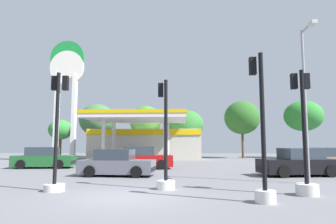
{
  "coord_description": "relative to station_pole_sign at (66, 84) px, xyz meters",
  "views": [
    {
      "loc": [
        2.0,
        -10.07,
        1.79
      ],
      "look_at": [
        0.72,
        14.59,
        4.44
      ],
      "focal_mm": 31.57,
      "sensor_mm": 36.0,
      "label": 1
    }
  ],
  "objects": [
    {
      "name": "ground_plane",
      "position": [
        10.32,
        -19.99,
        -8.02
      ],
      "size": [
        90.0,
        90.0,
        0.0
      ],
      "primitive_type": "plane",
      "color": "slate",
      "rests_on": "ground"
    },
    {
      "name": "gas_station",
      "position": [
        7.98,
        3.5,
        -5.92
      ],
      "size": [
        12.52,
        13.31,
        4.64
      ],
      "color": "beige",
      "rests_on": "ground"
    },
    {
      "name": "station_pole_sign",
      "position": [
        0.0,
        0.0,
        0.0
      ],
      "size": [
        3.66,
        0.56,
        12.75
      ],
      "color": "white",
      "rests_on": "ground"
    },
    {
      "name": "car_0",
      "position": [
        18.78,
        -12.95,
        -7.33
      ],
      "size": [
        4.54,
        2.49,
        1.54
      ],
      "color": "black",
      "rests_on": "ground"
    },
    {
      "name": "car_1",
      "position": [
        2.01,
        -8.47,
        -7.33
      ],
      "size": [
        4.47,
        2.34,
        1.54
      ],
      "color": "black",
      "rests_on": "ground"
    },
    {
      "name": "car_2",
      "position": [
        9.25,
        -8.67,
        -7.3
      ],
      "size": [
        4.67,
        2.5,
        1.59
      ],
      "color": "black",
      "rests_on": "ground"
    },
    {
      "name": "car_3",
      "position": [
        22.07,
        -9.18,
        -7.34
      ],
      "size": [
        4.47,
        2.48,
        1.51
      ],
      "color": "black",
      "rests_on": "ground"
    },
    {
      "name": "car_4",
      "position": [
        8.61,
        -13.52,
        -7.36
      ],
      "size": [
        4.22,
        2.1,
        1.47
      ],
      "color": "black",
      "rests_on": "ground"
    },
    {
      "name": "traffic_signal_0",
      "position": [
        11.59,
        -18.18,
        -6.82
      ],
      "size": [
        0.72,
        0.72,
        4.38
      ],
      "color": "silver",
      "rests_on": "ground"
    },
    {
      "name": "traffic_signal_1",
      "position": [
        7.43,
        -18.86,
        -6.39
      ],
      "size": [
        0.77,
        0.77,
        4.57
      ],
      "color": "silver",
      "rests_on": "ground"
    },
    {
      "name": "traffic_signal_2",
      "position": [
        16.61,
        -19.31,
        -6.65
      ],
      "size": [
        0.76,
        0.76,
        4.45
      ],
      "color": "silver",
      "rests_on": "ground"
    },
    {
      "name": "traffic_signal_3",
      "position": [
        14.77,
        -20.72,
        -6.59
      ],
      "size": [
        0.64,
        0.67,
        4.67
      ],
      "color": "silver",
      "rests_on": "ground"
    },
    {
      "name": "tree_0",
      "position": [
        -4.36,
        9.26,
        -4.38
      ],
      "size": [
        3.22,
        3.22,
        5.03
      ],
      "color": "brown",
      "rests_on": "ground"
    },
    {
      "name": "tree_1",
      "position": [
        0.61,
        9.41,
        -3.04
      ],
      "size": [
        4.77,
        4.77,
        7.16
      ],
      "color": "brown",
      "rests_on": "ground"
    },
    {
      "name": "tree_2",
      "position": [
        7.34,
        8.59,
        -3.28
      ],
      "size": [
        4.12,
        4.12,
        6.78
      ],
      "color": "brown",
      "rests_on": "ground"
    },
    {
      "name": "tree_3",
      "position": [
        12.64,
        8.41,
        -3.81
      ],
      "size": [
        4.62,
        4.62,
        6.17
      ],
      "color": "brown",
      "rests_on": "ground"
    },
    {
      "name": "tree_4",
      "position": [
        19.62,
        6.91,
        -3.03
      ],
      "size": [
        4.36,
        4.36,
        7.07
      ],
      "color": "brown",
      "rests_on": "ground"
    },
    {
      "name": "tree_5",
      "position": [
        27.41,
        7.68,
        -2.77
      ],
      "size": [
        4.71,
        4.71,
        7.17
      ],
      "color": "brown",
      "rests_on": "ground"
    },
    {
      "name": "corner_streetlamp",
      "position": [
        17.95,
        -16.47,
        -3.75
      ],
      "size": [
        0.24,
        1.48,
        7.13
      ],
      "color": "gray",
      "rests_on": "ground"
    }
  ]
}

